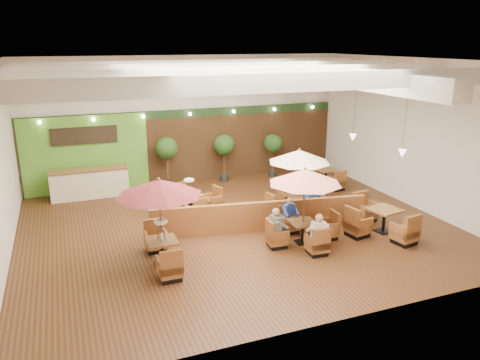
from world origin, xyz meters
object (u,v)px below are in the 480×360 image
table_2 (299,169)px  table_3 (190,202)px  topiary_0 (167,150)px  diner_4 (319,191)px  topiary_1 (224,147)px  diner_1 (290,211)px  booth_divider (261,216)px  table_1 (304,192)px  diner_3 (310,200)px  table_4 (376,222)px  diner_0 (318,230)px  diner_2 (277,224)px  table_0 (160,199)px  service_counter (90,183)px  table_5 (326,177)px

table_2 → table_3: (-3.67, 1.46, -1.25)m
topiary_0 → diner_4: topiary_0 is taller
topiary_1 → diner_1: topiary_1 is taller
topiary_0 → topiary_1: bearing=0.0°
booth_divider → topiary_1: bearing=92.1°
booth_divider → table_2: bearing=38.3°
table_1 → diner_3: table_1 is taller
table_3 → diner_3: bearing=-51.8°
booth_divider → table_4: table_4 is taller
table_3 → diner_0: table_3 is taller
table_3 → diner_2: (1.70, -3.86, 0.35)m
table_1 → diner_4: (1.97, 2.41, -0.92)m
diner_2 → diner_3: diner_3 is taller
table_0 → service_counter: bearing=101.9°
diner_0 → topiary_0: bearing=117.0°
table_0 → table_3: table_0 is taller
table_5 → diner_3: size_ratio=2.81×
table_5 → diner_4: diner_4 is taller
table_2 → service_counter: bearing=134.6°
booth_divider → diner_0: 2.40m
table_1 → diner_2: table_1 is taller
booth_divider → diner_1: 0.98m
diner_0 → diner_4: diner_0 is taller
table_1 → diner_0: (-0.00, -0.89, -0.91)m
table_2 → booth_divider: bearing=-163.0°
service_counter → table_2: table_2 is taller
diner_3 → diner_0: bearing=-127.0°
table_1 → diner_2: bearing=-176.6°
table_5 → diner_3: (-2.84, -3.62, 0.44)m
table_5 → diner_2: bearing=-137.3°
service_counter → diner_1: 8.48m
table_2 → diner_3: size_ratio=2.92×
booth_divider → table_2: size_ratio=2.96×
service_counter → diner_2: diner_2 is taller
table_0 → diner_4: size_ratio=3.28×
booth_divider → table_3: bearing=134.2°
diner_3 → booth_divider: bearing=172.5°
service_counter → topiary_1: size_ratio=1.42×
table_2 → topiary_0: bearing=115.9°
diner_1 → diner_3: (1.09, 0.63, 0.05)m
table_4 → topiary_0: bearing=115.8°
table_2 → table_5: table_2 is taller
diner_1 → table_0: bearing=5.9°
service_counter → diner_4: size_ratio=3.85×
table_5 → diner_1: size_ratio=3.29×
table_0 → topiary_0: 7.32m
booth_divider → table_3: size_ratio=2.96×
diner_3 → table_1: bearing=-138.2°
topiary_0 → service_counter: bearing=-176.5°
table_4 → table_5: table_4 is taller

